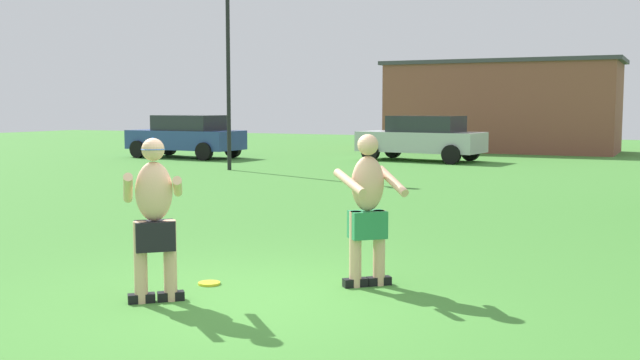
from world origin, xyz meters
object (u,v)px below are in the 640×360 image
(player_near, at_px, (368,207))
(lamp_post, at_px, (228,46))
(player_in_black, at_px, (154,213))
(frisbee, at_px, (209,283))
(car_silver_far_end, at_px, (422,137))
(car_blue_mid_lot, at_px, (187,136))

(player_near, bearing_deg, lamp_post, 127.95)
(player_near, height_order, player_in_black, player_near)
(frisbee, relative_size, lamp_post, 0.04)
(lamp_post, bearing_deg, car_silver_far_end, 56.48)
(player_in_black, bearing_deg, frisbee, 85.15)
(car_silver_far_end, bearing_deg, lamp_post, -123.52)
(player_in_black, bearing_deg, car_blue_mid_lot, 124.68)
(lamp_post, bearing_deg, car_blue_mid_lot, 137.94)
(frisbee, distance_m, lamp_post, 15.19)
(player_near, distance_m, lamp_post, 15.35)
(player_in_black, distance_m, car_silver_far_end, 19.85)
(player_in_black, bearing_deg, car_silver_far_end, 100.37)
(player_near, distance_m, car_blue_mid_lot, 20.88)
(player_in_black, height_order, car_silver_far_end, player_in_black)
(player_near, relative_size, frisbee, 6.77)
(car_silver_far_end, bearing_deg, car_blue_mid_lot, -165.33)
(car_blue_mid_lot, relative_size, lamp_post, 0.72)
(player_near, xyz_separation_m, lamp_post, (-9.28, 11.89, 2.84))
(lamp_post, bearing_deg, player_near, -52.05)
(lamp_post, bearing_deg, frisbee, -58.50)
(player_near, height_order, lamp_post, lamp_post)
(frisbee, distance_m, car_silver_far_end, 19.06)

